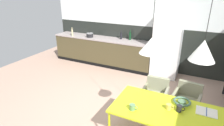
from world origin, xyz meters
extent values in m
plane|color=tan|center=(0.00, 0.00, 0.00)|extent=(8.53, 8.53, 0.00)
cube|color=black|center=(0.00, 2.89, 0.68)|extent=(6.56, 0.12, 1.37)
cube|color=silver|center=(0.00, 2.89, 2.05)|extent=(6.56, 0.12, 1.37)
cube|color=#473E26|center=(-1.39, 2.53, 0.44)|extent=(3.47, 0.60, 0.88)
cube|color=#A0928F|center=(-1.39, 2.53, 0.90)|extent=(3.50, 0.63, 0.04)
cube|color=black|center=(-1.39, 2.22, 0.05)|extent=(3.47, 0.01, 0.10)
cube|color=silver|center=(0.74, 2.53, 0.92)|extent=(0.76, 0.60, 1.83)
cube|color=#C3CE1F|center=(1.31, -0.27, 0.71)|extent=(1.68, 0.90, 0.03)
cylinder|color=#C0D21B|center=(0.51, 0.14, 0.35)|extent=(0.04, 0.04, 0.70)
cube|color=gray|center=(1.54, 0.60, 0.42)|extent=(0.53, 0.52, 0.06)
cube|color=gray|center=(1.57, 0.80, 0.60)|extent=(0.46, 0.14, 0.30)
cube|color=gray|center=(1.76, 0.57, 0.52)|extent=(0.10, 0.42, 0.14)
cube|color=gray|center=(1.32, 0.63, 0.52)|extent=(0.10, 0.42, 0.14)
cylinder|color=black|center=(1.72, 0.39, 0.20)|extent=(0.02, 0.02, 0.39)
cylinder|color=black|center=(1.32, 0.44, 0.20)|extent=(0.02, 0.02, 0.39)
cylinder|color=black|center=(1.76, 0.77, 0.20)|extent=(0.02, 0.02, 0.39)
cylinder|color=black|center=(1.37, 0.82, 0.20)|extent=(0.02, 0.02, 0.39)
cylinder|color=black|center=(1.74, 0.58, 0.01)|extent=(0.07, 0.41, 0.02)
cylinder|color=black|center=(1.34, 0.63, 0.01)|extent=(0.07, 0.41, 0.02)
cube|color=gray|center=(0.94, 0.54, 0.43)|extent=(0.48, 0.47, 0.06)
cube|color=gray|center=(0.94, 0.74, 0.60)|extent=(0.46, 0.08, 0.30)
cube|color=gray|center=(1.16, 0.54, 0.53)|extent=(0.05, 0.41, 0.14)
cube|color=gray|center=(0.72, 0.54, 0.53)|extent=(0.05, 0.41, 0.14)
cylinder|color=black|center=(1.14, 0.35, 0.20)|extent=(0.02, 0.02, 0.40)
cylinder|color=black|center=(0.74, 0.35, 0.20)|extent=(0.02, 0.02, 0.40)
cylinder|color=black|center=(1.14, 0.73, 0.20)|extent=(0.02, 0.02, 0.40)
cylinder|color=black|center=(0.74, 0.73, 0.20)|extent=(0.02, 0.02, 0.40)
cylinder|color=black|center=(1.14, 0.54, 0.01)|extent=(0.02, 0.41, 0.02)
cylinder|color=black|center=(0.74, 0.54, 0.01)|extent=(0.02, 0.41, 0.02)
cylinder|color=#4C704C|center=(1.49, -0.01, 0.75)|extent=(0.13, 0.13, 0.05)
torus|color=#456851|center=(1.49, -0.01, 0.77)|extent=(0.28, 0.28, 0.04)
cube|color=white|center=(1.78, -0.08, 0.73)|extent=(0.15, 0.23, 0.01)
cube|color=white|center=(1.93, -0.08, 0.73)|extent=(0.15, 0.23, 0.01)
cube|color=#334C8C|center=(1.86, -0.08, 0.74)|extent=(0.01, 0.24, 0.00)
cylinder|color=black|center=(1.48, -0.23, 0.78)|extent=(0.08, 0.08, 0.10)
torus|color=black|center=(1.53, -0.23, 0.78)|extent=(0.07, 0.01, 0.07)
cylinder|color=gold|center=(1.32, -0.25, 0.77)|extent=(0.08, 0.08, 0.09)
torus|color=gold|center=(1.38, -0.25, 0.78)|extent=(0.06, 0.01, 0.06)
cylinder|color=#5B8456|center=(0.83, -0.51, 0.77)|extent=(0.09, 0.09, 0.09)
torus|color=#5B8456|center=(0.88, -0.51, 0.78)|extent=(0.06, 0.01, 0.06)
cylinder|color=black|center=(-1.81, 2.44, 0.98)|extent=(0.23, 0.23, 0.13)
cylinder|color=gray|center=(-1.81, 2.44, 1.05)|extent=(0.23, 0.23, 0.01)
sphere|color=black|center=(-1.81, 2.44, 1.07)|extent=(0.02, 0.02, 0.02)
cylinder|color=black|center=(-0.76, 2.67, 1.02)|extent=(0.07, 0.07, 0.20)
cylinder|color=black|center=(-0.76, 2.67, 1.15)|extent=(0.02, 0.02, 0.07)
cylinder|color=#0F3319|center=(-0.46, 2.71, 1.04)|extent=(0.07, 0.07, 0.24)
cylinder|color=#0F3319|center=(-0.46, 2.71, 1.20)|extent=(0.03, 0.03, 0.08)
cylinder|color=tan|center=(-2.46, 2.33, 1.03)|extent=(0.06, 0.06, 0.22)
cylinder|color=tan|center=(-2.46, 2.33, 1.18)|extent=(0.03, 0.03, 0.07)
cylinder|color=black|center=(0.98, -0.25, 2.25)|extent=(0.01, 0.01, 0.87)
cone|color=silver|center=(0.98, -0.25, 1.70)|extent=(0.34, 0.34, 0.23)
cylinder|color=black|center=(1.65, -0.24, 2.28)|extent=(0.01, 0.01, 0.82)
cone|color=silver|center=(1.65, -0.24, 1.73)|extent=(0.33, 0.33, 0.28)
camera|label=1|loc=(1.61, -2.80, 2.47)|focal=29.92mm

